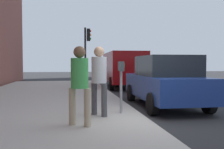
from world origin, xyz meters
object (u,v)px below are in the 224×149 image
parking_meter (121,76)px  pedestrian_at_meter (99,75)px  pedestrian_bystander (80,79)px  parked_sedan_near (165,81)px  traffic_signal (87,46)px  parked_van_far (123,67)px

parking_meter → pedestrian_at_meter: 0.68m
pedestrian_bystander → parked_sedan_near: bearing=-14.9°
parked_sedan_near → traffic_signal: traffic_signal is taller
parking_meter → pedestrian_at_meter: (-0.24, 0.63, 0.05)m
parking_meter → parked_van_far: bearing=-12.1°
parking_meter → parked_sedan_near: (1.61, -1.88, -0.27)m
pedestrian_bystander → traffic_signal: traffic_signal is taller
parking_meter → traffic_signal: 9.35m
traffic_signal → parked_van_far: bearing=-101.7°
parked_van_far → pedestrian_at_meter: bearing=164.5°
parking_meter → pedestrian_at_meter: size_ratio=0.79×
pedestrian_bystander → parked_van_far: size_ratio=0.33×
pedestrian_at_meter → traffic_signal: bearing=52.9°
traffic_signal → parked_sedan_near: bearing=-163.8°
parking_meter → pedestrian_at_meter: bearing=110.7°
parking_meter → parked_sedan_near: bearing=-49.3°
pedestrian_bystander → parked_van_far: parked_van_far is taller
pedestrian_at_meter → traffic_signal: size_ratio=0.50×
parked_sedan_near → pedestrian_at_meter: bearing=126.5°
parked_van_far → traffic_signal: bearing=78.3°
parking_meter → parked_sedan_near: parked_sedan_near is taller
pedestrian_at_meter → pedestrian_bystander: bearing=-153.1°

